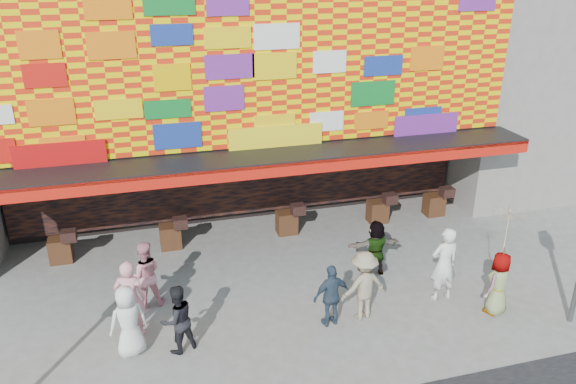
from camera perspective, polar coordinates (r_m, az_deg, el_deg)
name	(u,v)px	position (r m, az deg, el deg)	size (l,w,h in m)	color
ground	(297,326)	(13.30, 0.95, -13.43)	(90.00, 90.00, 0.00)	slate
shop_building	(228,44)	(18.87, -6.14, 14.75)	(15.20, 9.40, 10.00)	gray
neighbor_right	(573,10)	(24.38, 26.99, 16.17)	(11.00, 8.00, 12.00)	gray
ped_a	(128,321)	(12.51, -15.92, -12.49)	(0.80, 0.52, 1.63)	white
ped_b	(130,299)	(13.00, -15.72, -10.39)	(0.68, 0.44, 1.85)	pink
ped_c	(177,319)	(12.37, -11.19, -12.58)	(0.76, 0.59, 1.57)	black
ped_d	(364,286)	(13.23, 7.68, -9.40)	(1.10, 0.63, 1.71)	gray
ped_e	(332,296)	(12.96, 4.46, -10.45)	(0.90, 0.37, 1.54)	#314256
ped_f	(375,248)	(15.01, 8.88, -5.64)	(1.43, 0.45, 1.54)	gray
ped_g	(499,283)	(14.20, 20.61, -8.69)	(0.77, 0.50, 1.58)	gray
ped_h	(444,264)	(14.24, 15.59, -7.07)	(0.70, 0.46, 1.93)	silver
ped_i	(145,274)	(13.97, -14.34, -8.12)	(0.82, 0.64, 1.69)	pink
parasol	(508,229)	(13.54, 21.44, -3.54)	(1.32, 1.33, 1.97)	beige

